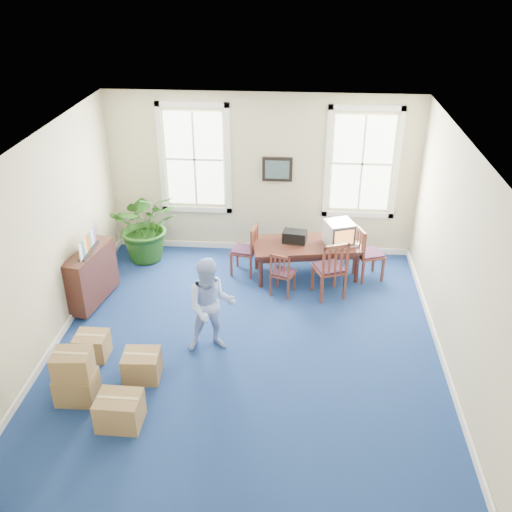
# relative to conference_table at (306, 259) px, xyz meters

# --- Properties ---
(floor) EXTENTS (6.50, 6.50, 0.00)m
(floor) POSITION_rel_conference_table_xyz_m (-0.91, -2.24, -0.34)
(floor) COLOR navy
(floor) RESTS_ON ground
(ceiling) EXTENTS (6.50, 6.50, 0.00)m
(ceiling) POSITION_rel_conference_table_xyz_m (-0.91, -2.24, 2.86)
(ceiling) COLOR white
(ceiling) RESTS_ON ground
(wall_back) EXTENTS (6.50, 0.00, 6.50)m
(wall_back) POSITION_rel_conference_table_xyz_m (-0.91, 1.01, 1.26)
(wall_back) COLOR #C6BA94
(wall_back) RESTS_ON ground
(wall_front) EXTENTS (6.50, 0.00, 6.50)m
(wall_front) POSITION_rel_conference_table_xyz_m (-0.91, -5.49, 1.26)
(wall_front) COLOR #C6BA94
(wall_front) RESTS_ON ground
(wall_left) EXTENTS (0.00, 6.50, 6.50)m
(wall_left) POSITION_rel_conference_table_xyz_m (-3.91, -2.24, 1.26)
(wall_left) COLOR #C6BA94
(wall_left) RESTS_ON ground
(wall_right) EXTENTS (0.00, 6.50, 6.50)m
(wall_right) POSITION_rel_conference_table_xyz_m (2.09, -2.24, 1.26)
(wall_right) COLOR #C6BA94
(wall_right) RESTS_ON ground
(baseboard_back) EXTENTS (6.00, 0.04, 0.12)m
(baseboard_back) POSITION_rel_conference_table_xyz_m (-0.91, 0.98, -0.28)
(baseboard_back) COLOR white
(baseboard_back) RESTS_ON ground
(baseboard_left) EXTENTS (0.04, 6.50, 0.12)m
(baseboard_left) POSITION_rel_conference_table_xyz_m (-3.88, -2.24, -0.28)
(baseboard_left) COLOR white
(baseboard_left) RESTS_ON ground
(baseboard_right) EXTENTS (0.04, 6.50, 0.12)m
(baseboard_right) POSITION_rel_conference_table_xyz_m (2.06, -2.24, -0.28)
(baseboard_right) COLOR white
(baseboard_right) RESTS_ON ground
(window_left) EXTENTS (1.40, 0.12, 2.20)m
(window_left) POSITION_rel_conference_table_xyz_m (-2.21, 0.99, 1.56)
(window_left) COLOR white
(window_left) RESTS_ON ground
(window_right) EXTENTS (1.40, 0.12, 2.20)m
(window_right) POSITION_rel_conference_table_xyz_m (0.99, 0.99, 1.56)
(window_right) COLOR white
(window_right) RESTS_ON ground
(wall_picture) EXTENTS (0.58, 0.06, 0.48)m
(wall_picture) POSITION_rel_conference_table_xyz_m (-0.61, 0.96, 1.41)
(wall_picture) COLOR black
(wall_picture) RESTS_ON ground
(conference_table) EXTENTS (2.10, 1.23, 0.67)m
(conference_table) POSITION_rel_conference_table_xyz_m (0.00, 0.00, 0.00)
(conference_table) COLOR #431F17
(conference_table) RESTS_ON ground
(crt_tv) EXTENTS (0.63, 0.65, 0.43)m
(crt_tv) POSITION_rel_conference_table_xyz_m (0.58, 0.04, 0.55)
(crt_tv) COLOR #B7B7BC
(crt_tv) RESTS_ON conference_table
(game_console) EXTENTS (0.21, 0.23, 0.05)m
(game_console) POSITION_rel_conference_table_xyz_m (0.85, 0.00, 0.36)
(game_console) COLOR white
(game_console) RESTS_ON conference_table
(equipment_bag) EXTENTS (0.47, 0.34, 0.21)m
(equipment_bag) POSITION_rel_conference_table_xyz_m (-0.22, 0.04, 0.44)
(equipment_bag) COLOR black
(equipment_bag) RESTS_ON conference_table
(chair_near_left) EXTENTS (0.48, 0.48, 0.84)m
(chair_near_left) POSITION_rel_conference_table_xyz_m (-0.40, -0.67, 0.09)
(chair_near_left) COLOR brown
(chair_near_left) RESTS_ON ground
(chair_near_right) EXTENTS (0.64, 0.64, 1.11)m
(chair_near_right) POSITION_rel_conference_table_xyz_m (0.40, -0.67, 0.22)
(chair_near_right) COLOR brown
(chair_near_right) RESTS_ON ground
(chair_end_left) EXTENTS (0.52, 0.52, 0.99)m
(chair_end_left) POSITION_rel_conference_table_xyz_m (-1.17, 0.00, 0.16)
(chair_end_left) COLOR brown
(chair_end_left) RESTS_ON ground
(chair_end_right) EXTENTS (0.59, 0.59, 1.03)m
(chair_end_right) POSITION_rel_conference_table_xyz_m (1.17, 0.00, 0.18)
(chair_end_right) COLOR brown
(chair_end_right) RESTS_ON ground
(man) EXTENTS (0.87, 0.73, 1.55)m
(man) POSITION_rel_conference_table_xyz_m (-1.42, -2.38, 0.44)
(man) COLOR #9BB4F3
(man) RESTS_ON ground
(credenza) EXTENTS (0.55, 1.25, 0.95)m
(credenza) POSITION_rel_conference_table_xyz_m (-3.66, -1.27, 0.14)
(credenza) COLOR #431F17
(credenza) RESTS_ON ground
(brochure_rack) EXTENTS (0.20, 0.70, 0.30)m
(brochure_rack) POSITION_rel_conference_table_xyz_m (-3.64, -1.27, 0.76)
(brochure_rack) COLOR #99999E
(brochure_rack) RESTS_ON credenza
(potted_plant) EXTENTS (1.58, 1.46, 1.47)m
(potted_plant) POSITION_rel_conference_table_xyz_m (-3.12, 0.42, 0.40)
(potted_plant) COLOR #1B4812
(potted_plant) RESTS_ON ground
(cardboard_boxes) EXTENTS (1.45, 1.45, 0.82)m
(cardboard_boxes) POSITION_rel_conference_table_xyz_m (-2.89, -3.55, 0.07)
(cardboard_boxes) COLOR #977346
(cardboard_boxes) RESTS_ON ground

